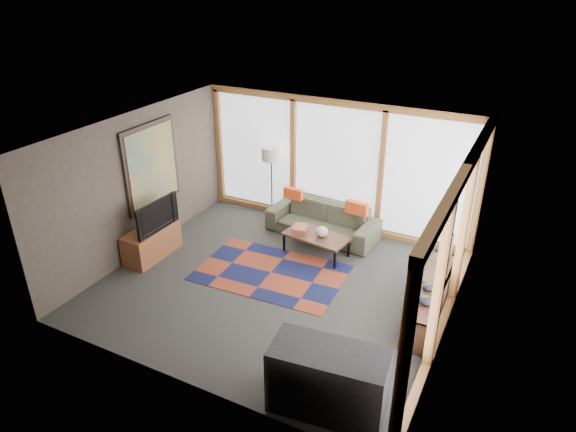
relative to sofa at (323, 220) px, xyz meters
The scene contains 17 objects.
ground 1.97m from the sofa, 89.21° to the right, with size 5.50×5.50×0.00m, color #2F2F2D.
room_envelope 1.92m from the sofa, 69.38° to the right, with size 5.52×5.02×2.62m.
rug 1.73m from the sofa, 98.02° to the right, with size 2.49×1.60×0.01m, color maroon.
sofa is the anchor object (origin of this frame).
pillow_left 0.79m from the sofa, behind, with size 0.39×0.12×0.22m, color #DE4B1A.
pillow_right 0.82m from the sofa, ahead, with size 0.43×0.13×0.24m, color #DE4B1A.
floor_lamp 1.39m from the sofa, 167.74° to the left, with size 0.39×0.39×1.54m, color black, non-canonical shape.
coffee_table 0.77m from the sofa, 75.57° to the right, with size 1.16×0.58×0.39m, color #392513, non-canonical shape.
book_stack 0.76m from the sofa, 100.50° to the right, with size 0.25×0.32×0.11m, color brown.
vase 0.80m from the sofa, 67.91° to the right, with size 0.22×0.22×0.19m, color beige.
bookshelf 2.92m from the sofa, 32.71° to the right, with size 0.38×2.07×0.52m, color #392513, non-canonical shape.
bowl_a 3.26m from the sofa, 40.15° to the right, with size 0.21×0.21×0.11m, color black.
bowl_b 3.00m from the sofa, 35.48° to the right, with size 0.18×0.18×0.09m, color black.
shelf_picture 2.67m from the sofa, 18.14° to the right, with size 0.04×0.34×0.44m, color black.
tv_console 3.25m from the sofa, 138.67° to the right, with size 0.47×1.12×0.56m, color brown.
television 3.21m from the sofa, 137.82° to the right, with size 1.00×0.13×0.57m, color black.
bar_counter 4.39m from the sofa, 65.69° to the right, with size 1.37×0.64×0.87m, color black.
Camera 1 is at (3.41, -6.31, 4.83)m, focal length 32.00 mm.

